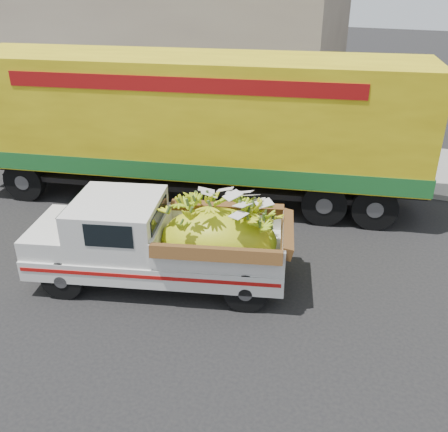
% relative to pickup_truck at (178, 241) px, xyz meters
% --- Properties ---
extents(ground, '(100.00, 100.00, 0.00)m').
position_rel_pickup_truck_xyz_m(ground, '(-0.82, -0.40, -0.94)').
color(ground, black).
rests_on(ground, ground).
extents(curb, '(60.00, 0.25, 0.15)m').
position_rel_pickup_truck_xyz_m(curb, '(-0.82, 6.36, -0.87)').
color(curb, gray).
rests_on(curb, ground).
extents(sidewalk, '(60.00, 4.00, 0.14)m').
position_rel_pickup_truck_xyz_m(sidewalk, '(-0.82, 8.46, -0.87)').
color(sidewalk, gray).
rests_on(sidewalk, ground).
extents(building_left, '(18.00, 6.00, 5.00)m').
position_rel_pickup_truck_xyz_m(building_left, '(-8.82, 14.36, 1.56)').
color(building_left, gray).
rests_on(building_left, ground).
extents(pickup_truck, '(5.30, 3.09, 1.75)m').
position_rel_pickup_truck_xyz_m(pickup_truck, '(0.00, 0.00, 0.00)').
color(pickup_truck, black).
rests_on(pickup_truck, ground).
extents(semi_trailer, '(12.09, 4.84, 3.80)m').
position_rel_pickup_truck_xyz_m(semi_trailer, '(-1.44, 3.91, 1.18)').
color(semi_trailer, black).
rests_on(semi_trailer, ground).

